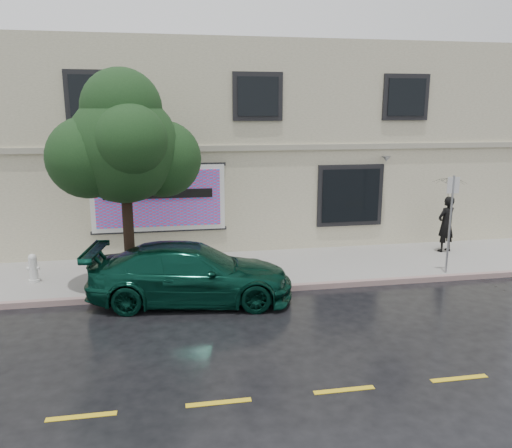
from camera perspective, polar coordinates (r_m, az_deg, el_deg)
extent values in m
plane|color=black|center=(12.29, 4.39, -10.03)|extent=(90.00, 90.00, 0.00)
cube|color=gray|center=(15.24, 1.34, -5.11)|extent=(20.00, 3.50, 0.15)
cube|color=gray|center=(13.62, 2.81, -7.34)|extent=(20.00, 0.18, 0.16)
cube|color=gold|center=(9.31, 10.04, -18.17)|extent=(19.00, 0.12, 0.01)
cube|color=beige|center=(20.20, -1.89, 9.24)|extent=(20.00, 8.00, 7.00)
cube|color=#9E9984|center=(16.21, 0.19, 8.71)|extent=(20.00, 0.12, 0.18)
cube|color=black|center=(17.27, 10.71, 3.23)|extent=(2.30, 0.10, 2.10)
cube|color=black|center=(17.22, 10.78, 3.19)|extent=(2.00, 0.05, 1.80)
cube|color=black|center=(15.99, -18.22, 13.77)|extent=(1.30, 0.05, 1.20)
cube|color=black|center=(16.12, 0.23, 14.38)|extent=(1.30, 0.05, 1.20)
cube|color=black|center=(17.71, 16.84, 13.71)|extent=(1.30, 0.05, 1.20)
cube|color=white|center=(16.11, -11.07, 2.89)|extent=(4.20, 0.06, 2.10)
cube|color=#EA347D|center=(16.08, -11.08, 2.86)|extent=(3.90, 0.04, 1.80)
cube|color=black|center=(16.35, -10.92, -0.72)|extent=(4.30, 0.10, 0.10)
cube|color=black|center=(16.00, -11.24, 6.61)|extent=(4.30, 0.10, 0.10)
cube|color=black|center=(16.02, -11.10, 3.37)|extent=(3.40, 0.02, 0.28)
imported|color=#083327|center=(12.81, -7.42, -5.59)|extent=(5.35, 2.90, 1.49)
imported|color=black|center=(17.73, 20.89, -0.01)|extent=(0.79, 0.64, 1.87)
imported|color=black|center=(17.50, 21.24, 4.26)|extent=(1.18, 1.18, 0.81)
cylinder|color=black|center=(13.71, -14.31, -1.57)|extent=(0.28, 0.28, 2.60)
sphere|color=black|center=(13.33, -14.88, 8.41)|extent=(2.83, 2.83, 2.83)
cylinder|color=silver|center=(15.15, -23.98, -5.90)|extent=(0.31, 0.31, 0.08)
cylinder|color=silver|center=(15.05, -24.09, -4.73)|extent=(0.23, 0.23, 0.56)
sphere|color=silver|center=(14.97, -24.20, -3.55)|extent=(0.23, 0.23, 0.23)
cylinder|color=silver|center=(15.05, -24.10, -4.64)|extent=(0.33, 0.10, 0.10)
cylinder|color=gray|center=(15.26, 21.27, -0.13)|extent=(0.06, 0.06, 2.85)
cube|color=silver|center=(15.06, 21.62, 4.14)|extent=(0.35, 0.05, 0.46)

